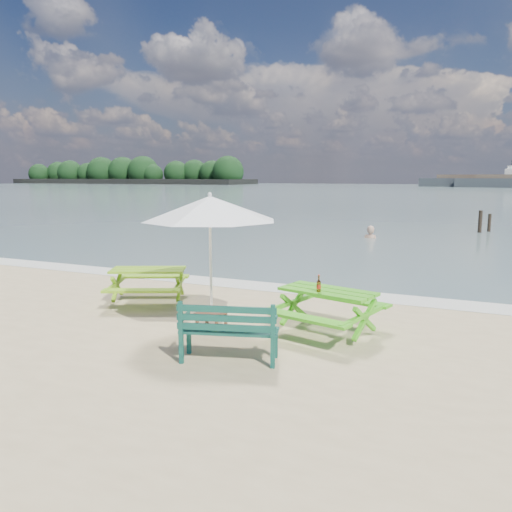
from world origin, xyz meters
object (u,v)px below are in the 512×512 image
at_px(picnic_table_right, 327,312).
at_px(side_table, 212,319).
at_px(beer_bottle, 319,286).
at_px(park_bench, 229,342).
at_px(swimmer, 370,248).
at_px(patio_umbrella, 210,208).
at_px(picnic_table_left, 149,286).

height_order(picnic_table_right, side_table, picnic_table_right).
bearing_deg(beer_bottle, picnic_table_right, 61.98).
bearing_deg(park_bench, swimmer, 93.65).
bearing_deg(picnic_table_right, patio_umbrella, -164.26).
distance_m(picnic_table_left, park_bench, 3.77).
height_order(picnic_table_right, swimmer, picnic_table_right).
height_order(picnic_table_left, swimmer, picnic_table_left).
relative_size(picnic_table_left, swimmer, 1.12).
height_order(side_table, patio_umbrella, patio_umbrella).
bearing_deg(swimmer, park_bench, -86.35).
relative_size(side_table, patio_umbrella, 0.20).
height_order(picnic_table_right, beer_bottle, beer_bottle).
distance_m(park_bench, side_table, 1.57).
xyz_separation_m(patio_umbrella, beer_bottle, (1.79, 0.34, -1.22)).
bearing_deg(side_table, patio_umbrella, -90.00).
relative_size(picnic_table_right, side_table, 4.27).
bearing_deg(picnic_table_left, picnic_table_right, -7.25).
distance_m(park_bench, swimmer, 15.12).
distance_m(side_table, patio_umbrella, 1.90).
xyz_separation_m(picnic_table_right, park_bench, (-0.92, -1.76, -0.09)).
distance_m(picnic_table_right, swimmer, 13.46).
bearing_deg(patio_umbrella, picnic_table_left, 153.22).
xyz_separation_m(park_bench, beer_bottle, (0.82, 1.58, 0.57)).
height_order(picnic_table_left, park_bench, park_bench).
xyz_separation_m(picnic_table_left, beer_bottle, (3.83, -0.69, 0.49)).
distance_m(picnic_table_right, beer_bottle, 0.52).
xyz_separation_m(picnic_table_left, patio_umbrella, (2.05, -1.03, 1.71)).
height_order(picnic_table_left, picnic_table_right, picnic_table_right).
bearing_deg(swimmer, picnic_table_left, -99.09).
relative_size(beer_bottle, swimmer, 0.15).
distance_m(picnic_table_left, beer_bottle, 3.92).
distance_m(beer_bottle, swimmer, 13.67).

